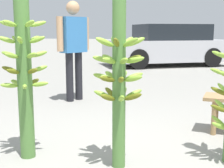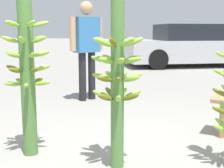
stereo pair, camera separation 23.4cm
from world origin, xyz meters
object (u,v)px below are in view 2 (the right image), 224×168
(parked_car, at_px, (188,46))
(vendor_person, at_px, (87,42))
(banana_stalk_center, at_px, (117,77))
(banana_stalk_left, at_px, (27,68))

(parked_car, bearing_deg, vendor_person, 141.47)
(banana_stalk_center, height_order, parked_car, banana_stalk_center)
(banana_stalk_left, bearing_deg, vendor_person, 100.80)
(banana_stalk_center, distance_m, vendor_person, 2.73)
(banana_stalk_center, bearing_deg, vendor_person, 119.28)
(banana_stalk_center, distance_m, parked_car, 8.27)
(banana_stalk_center, bearing_deg, parked_car, 91.76)
(banana_stalk_left, distance_m, banana_stalk_center, 0.88)
(vendor_person, distance_m, parked_car, 5.99)
(banana_stalk_left, height_order, vendor_person, vendor_person)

